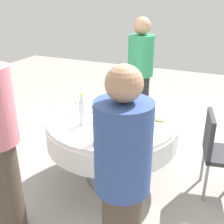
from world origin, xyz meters
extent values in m
plane|color=gray|center=(0.00, 0.00, 0.00)|extent=(10.00, 10.00, 0.00)
cylinder|color=white|center=(0.00, 0.00, 0.72)|extent=(1.33, 1.33, 0.04)
cylinder|color=white|center=(0.00, 0.00, 0.59)|extent=(1.36, 1.36, 0.22)
cylinder|color=slate|center=(0.00, 0.00, 0.24)|extent=(0.14, 0.14, 0.48)
cylinder|color=slate|center=(0.00, 0.00, 0.01)|extent=(0.56, 0.56, 0.03)
cylinder|color=#593314|center=(-0.09, 0.52, 0.85)|extent=(0.07, 0.07, 0.21)
cone|color=#593314|center=(-0.09, 0.52, 0.98)|extent=(0.06, 0.06, 0.06)
cylinder|color=silver|center=(-0.09, 0.52, 1.02)|extent=(0.03, 0.03, 0.01)
cylinder|color=#593314|center=(-0.23, -0.06, 0.83)|extent=(0.06, 0.06, 0.17)
cone|color=#593314|center=(-0.23, -0.06, 0.95)|extent=(0.06, 0.06, 0.08)
cylinder|color=black|center=(-0.23, -0.06, 1.00)|extent=(0.03, 0.03, 0.01)
cylinder|color=silver|center=(-0.47, 0.20, 0.86)|extent=(0.06, 0.06, 0.24)
cone|color=silver|center=(-0.47, 0.20, 1.01)|extent=(0.05, 0.05, 0.06)
cylinder|color=silver|center=(-0.47, 0.20, 1.04)|extent=(0.02, 0.02, 0.01)
cylinder|color=#2D6B38|center=(-0.45, 0.30, 0.85)|extent=(0.06, 0.06, 0.23)
cone|color=#2D6B38|center=(-0.45, 0.30, 0.99)|extent=(0.05, 0.05, 0.06)
cylinder|color=silver|center=(-0.45, 0.30, 1.03)|extent=(0.02, 0.02, 0.01)
cylinder|color=silver|center=(0.20, 0.25, 0.86)|extent=(0.07, 0.07, 0.23)
cone|color=silver|center=(0.20, 0.25, 1.01)|extent=(0.06, 0.06, 0.08)
cylinder|color=gold|center=(0.20, 0.25, 1.06)|extent=(0.03, 0.03, 0.01)
cylinder|color=white|center=(0.38, 0.02, 0.74)|extent=(0.06, 0.06, 0.00)
cylinder|color=white|center=(0.38, 0.02, 0.79)|extent=(0.01, 0.01, 0.08)
cylinder|color=white|center=(0.38, 0.02, 0.86)|extent=(0.07, 0.07, 0.07)
cylinder|color=gold|center=(0.38, 0.02, 0.84)|extent=(0.06, 0.06, 0.03)
cylinder|color=white|center=(0.04, -0.21, 0.74)|extent=(0.06, 0.06, 0.00)
cylinder|color=white|center=(0.04, -0.21, 0.78)|extent=(0.01, 0.01, 0.07)
cylinder|color=white|center=(0.04, -0.21, 0.85)|extent=(0.07, 0.07, 0.07)
cylinder|color=gold|center=(0.04, -0.21, 0.83)|extent=(0.06, 0.06, 0.03)
cylinder|color=white|center=(-0.27, -0.27, 0.74)|extent=(0.06, 0.06, 0.00)
cylinder|color=white|center=(-0.27, -0.27, 0.77)|extent=(0.01, 0.01, 0.06)
cylinder|color=white|center=(-0.27, -0.27, 0.84)|extent=(0.07, 0.07, 0.07)
cylinder|color=white|center=(0.26, -0.16, 0.75)|extent=(0.24, 0.24, 0.02)
ellipsoid|color=tan|center=(0.26, -0.16, 0.77)|extent=(0.11, 0.09, 0.02)
cylinder|color=white|center=(0.09, 0.08, 0.75)|extent=(0.25, 0.25, 0.02)
cylinder|color=white|center=(-0.47, -0.11, 0.75)|extent=(0.24, 0.24, 0.02)
ellipsoid|color=tan|center=(-0.47, -0.11, 0.77)|extent=(0.11, 0.10, 0.02)
cube|color=silver|center=(-0.03, -0.41, 0.74)|extent=(0.12, 0.15, 0.00)
cube|color=silver|center=(-0.28, 0.21, 0.74)|extent=(0.14, 0.14, 0.00)
cube|color=silver|center=(0.49, 0.19, 0.74)|extent=(0.16, 0.11, 0.00)
cylinder|color=#26262B|center=(0.07, -1.10, 0.45)|extent=(0.26, 0.26, 0.90)
cylinder|color=#2D8C59|center=(0.07, -1.10, 1.17)|extent=(0.34, 0.34, 0.53)
sphere|color=tan|center=(0.07, -1.10, 1.54)|extent=(0.22, 0.22, 0.22)
cylinder|color=#4C3F33|center=(0.48, 1.05, 0.45)|extent=(0.26, 0.26, 0.89)
cylinder|color=#334C8C|center=(-0.55, 1.08, 1.11)|extent=(0.34, 0.34, 0.56)
sphere|color=tan|center=(-0.55, 1.08, 1.49)|extent=(0.21, 0.21, 0.21)
cube|color=#2D2D33|center=(-0.94, -0.20, 0.66)|extent=(0.12, 0.40, 0.42)
cylinder|color=gray|center=(-0.99, -0.03, 0.21)|extent=(0.03, 0.03, 0.43)
cylinder|color=gray|center=(-0.92, -0.36, 0.21)|extent=(0.03, 0.03, 0.43)
camera|label=1|loc=(-1.06, 2.38, 1.93)|focal=44.78mm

